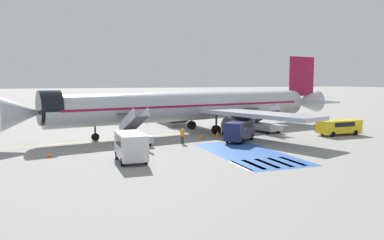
# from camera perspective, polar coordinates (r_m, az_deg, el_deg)

# --- Properties ---
(ground_plane) EXTENTS (600.00, 600.00, 0.00)m
(ground_plane) POSITION_cam_1_polar(r_m,az_deg,el_deg) (47.18, -2.39, -1.98)
(ground_plane) COLOR gray
(apron_leadline_yellow) EXTENTS (78.10, 16.22, 0.01)m
(apron_leadline_yellow) POSITION_cam_1_polar(r_m,az_deg,el_deg) (47.50, 0.03, -1.91)
(apron_leadline_yellow) COLOR gold
(apron_leadline_yellow) RESTS_ON ground_plane
(apron_stand_patch_blue) EXTENTS (5.96, 12.87, 0.01)m
(apron_stand_patch_blue) POSITION_cam_1_polar(r_m,az_deg,el_deg) (34.32, 8.57, -5.05)
(apron_stand_patch_blue) COLOR #2856A8
(apron_stand_patch_blue) RESTS_ON ground_plane
(apron_walkway_bar_0) EXTENTS (0.44, 3.60, 0.01)m
(apron_walkway_bar_0) POSITION_cam_1_polar(r_m,az_deg,el_deg) (29.37, 7.31, -6.91)
(apron_walkway_bar_0) COLOR silver
(apron_walkway_bar_0) RESTS_ON ground_plane
(apron_walkway_bar_1) EXTENTS (0.44, 3.60, 0.01)m
(apron_walkway_bar_1) POSITION_cam_1_polar(r_m,az_deg,el_deg) (29.93, 9.36, -6.70)
(apron_walkway_bar_1) COLOR silver
(apron_walkway_bar_1) RESTS_ON ground_plane
(apron_walkway_bar_2) EXTENTS (0.44, 3.60, 0.01)m
(apron_walkway_bar_2) POSITION_cam_1_polar(r_m,az_deg,el_deg) (30.53, 11.33, -6.49)
(apron_walkway_bar_2) COLOR silver
(apron_walkway_bar_2) RESTS_ON ground_plane
(apron_walkway_bar_3) EXTENTS (0.44, 3.60, 0.01)m
(apron_walkway_bar_3) POSITION_cam_1_polar(r_m,az_deg,el_deg) (31.16, 13.22, -6.27)
(apron_walkway_bar_3) COLOR silver
(apron_walkway_bar_3) RESTS_ON ground_plane
(apron_walkway_bar_4) EXTENTS (0.44, 3.60, 0.01)m
(apron_walkway_bar_4) POSITION_cam_1_polar(r_m,az_deg,el_deg) (31.83, 15.04, -6.06)
(apron_walkway_bar_4) COLOR silver
(apron_walkway_bar_4) RESTS_ON ground_plane
(airliner) EXTENTS (44.68, 32.08, 10.16)m
(airliner) POSITION_cam_1_polar(r_m,az_deg,el_deg) (47.50, 0.70, 2.11)
(airliner) COLOR #B7BCC4
(airliner) RESTS_ON ground_plane
(boarding_stairs_forward) EXTENTS (3.12, 5.51, 3.90)m
(boarding_stairs_forward) POSITION_cam_1_polar(r_m,az_deg,el_deg) (39.07, -8.89, -2.27)
(boarding_stairs_forward) COLOR #ADB2BA
(boarding_stairs_forward) RESTS_ON ground_plane
(boarding_stairs_aft) EXTENTS (3.12, 5.51, 3.77)m
(boarding_stairs_aft) POSITION_cam_1_polar(r_m,az_deg,el_deg) (48.80, 10.78, -0.68)
(boarding_stairs_aft) COLOR #ADB2BA
(boarding_stairs_aft) RESTS_ON ground_plane
(fuel_tanker) EXTENTS (8.59, 2.94, 3.49)m
(fuel_tanker) POSITION_cam_1_polar(r_m,az_deg,el_deg) (70.50, -0.22, 2.11)
(fuel_tanker) COLOR #38383D
(fuel_tanker) RESTS_ON ground_plane
(service_van_0) EXTENTS (5.63, 2.09, 1.81)m
(service_van_0) POSITION_cam_1_polar(r_m,az_deg,el_deg) (48.38, 21.49, -0.87)
(service_van_0) COLOR yellow
(service_van_0) RESTS_ON ground_plane
(service_van_1) EXTENTS (5.01, 4.89, 2.20)m
(service_van_1) POSITION_cam_1_polar(r_m,az_deg,el_deg) (40.80, 7.31, -1.41)
(service_van_1) COLOR #1E234C
(service_van_1) RESTS_ON ground_plane
(service_van_3) EXTENTS (2.06, 4.38, 2.33)m
(service_van_3) POSITION_cam_1_polar(r_m,az_deg,el_deg) (30.73, -9.32, -3.74)
(service_van_3) COLOR silver
(service_van_3) RESTS_ON ground_plane
(ground_crew_0) EXTENTS (0.48, 0.43, 1.75)m
(ground_crew_0) POSITION_cam_1_polar(r_m,az_deg,el_deg) (45.09, 4.68, -1.07)
(ground_crew_0) COLOR #191E38
(ground_crew_0) RESTS_ON ground_plane
(ground_crew_1) EXTENTS (0.49, 0.42, 1.60)m
(ground_crew_1) POSITION_cam_1_polar(r_m,az_deg,el_deg) (38.99, -1.47, -2.31)
(ground_crew_1) COLOR #2D2D33
(ground_crew_1) RESTS_ON ground_plane
(traffic_cone_0) EXTENTS (0.44, 0.44, 0.49)m
(traffic_cone_0) POSITION_cam_1_polar(r_m,az_deg,el_deg) (34.43, -20.96, -4.94)
(traffic_cone_0) COLOR orange
(traffic_cone_0) RESTS_ON ground_plane
(traffic_cone_1) EXTENTS (0.60, 0.60, 0.66)m
(traffic_cone_1) POSITION_cam_1_polar(r_m,az_deg,el_deg) (44.25, 3.95, -2.08)
(traffic_cone_1) COLOR orange
(traffic_cone_1) RESTS_ON ground_plane
(traffic_cone_2) EXTENTS (0.63, 0.63, 0.69)m
(traffic_cone_2) POSITION_cam_1_polar(r_m,az_deg,el_deg) (42.09, 1.48, -2.47)
(traffic_cone_2) COLOR orange
(traffic_cone_2) RESTS_ON ground_plane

